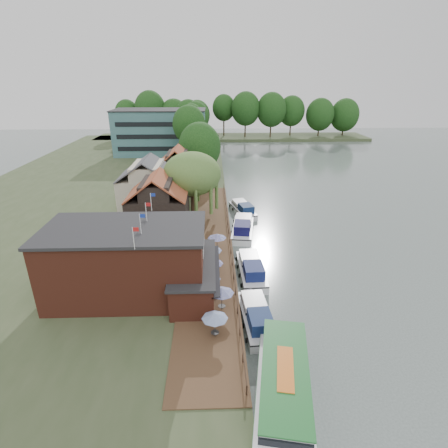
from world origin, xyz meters
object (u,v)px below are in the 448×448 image
object	(u,v)px
cottage_b	(148,184)
cruiser_1	(251,267)
pub	(148,261)
umbrella_5	(217,242)
umbrella_2	(211,285)
cruiser_3	(243,208)
cottage_c	(178,170)
willow	(193,187)
cruiser_0	(257,314)
cruiser_2	(243,226)
umbrella_0	(215,325)
swan	(307,394)
umbrella_3	(214,269)
tour_boat	(284,392)
umbrella_1	(222,299)
umbrella_4	(211,256)
hotel_block	(161,132)
cottage_a	(158,204)

from	to	relation	value
cottage_b	cruiser_1	distance (m)	25.62
pub	umbrella_5	bearing A→B (deg)	51.39
umbrella_2	cruiser_3	bearing A→B (deg)	78.23
umbrella_5	cruiser_3	world-z (taller)	umbrella_5
cottage_c	willow	xyz separation A→B (m)	(3.50, -14.00, 0.96)
cruiser_0	cruiser_2	bearing A→B (deg)	84.66
willow	umbrella_0	distance (m)	27.42
umbrella_2	swan	world-z (taller)	umbrella_2
cruiser_3	umbrella_3	bearing A→B (deg)	-117.27
cruiser_0	tour_boat	size ratio (longest dim) A/B	0.65
umbrella_1	umbrella_3	distance (m)	5.64
cruiser_2	cruiser_3	bearing A→B (deg)	93.37
pub	cruiser_1	xyz separation A→B (m)	(10.89, 4.55, -3.49)
cottage_c	umbrella_5	distance (m)	26.36
umbrella_5	umbrella_1	bearing A→B (deg)	-88.72
umbrella_1	cruiser_3	xyz separation A→B (m)	(4.27, 27.87, -1.20)
umbrella_5	cruiser_2	xyz separation A→B (m)	(3.90, 7.65, -1.06)
umbrella_0	cruiser_0	size ratio (longest dim) A/B	0.26
swan	umbrella_2	bearing A→B (deg)	121.32
cruiser_2	cruiser_3	world-z (taller)	cruiser_2
umbrella_4	cottage_c	bearing A→B (deg)	102.34
cruiser_0	umbrella_1	bearing A→B (deg)	161.40
pub	cruiser_1	distance (m)	12.31
umbrella_2	swan	size ratio (longest dim) A/B	5.40
umbrella_2	tour_boat	xyz separation A→B (m)	(5.01, -12.39, -0.76)
cruiser_0	cruiser_3	world-z (taller)	cruiser_0
pub	cruiser_2	size ratio (longest dim) A/B	1.98
cottage_b	cruiser_1	bearing A→B (deg)	-53.94
cottage_b	umbrella_1	world-z (taller)	cottage_b
umbrella_3	umbrella_5	xyz separation A→B (m)	(0.44, 6.45, 0.00)
hotel_block	cottage_a	size ratio (longest dim) A/B	2.95
umbrella_2	cruiser_1	distance (m)	7.22
cottage_b	umbrella_3	bearing A→B (deg)	-65.09
umbrella_0	cruiser_1	xyz separation A→B (m)	(4.32, 11.52, -1.13)
cruiser_0	swan	bearing A→B (deg)	-75.65
cottage_c	tour_boat	distance (m)	48.70
cruiser_0	cruiser_3	bearing A→B (deg)	83.72
cottage_b	tour_boat	distance (m)	41.33
cruiser_3	cottage_a	bearing A→B (deg)	-157.27
pub	umbrella_2	bearing A→B (deg)	-7.71
umbrella_2	cruiser_1	size ratio (longest dim) A/B	0.25
pub	hotel_block	distance (m)	71.49
cruiser_1	umbrella_3	bearing A→B (deg)	-154.48
cottage_c	cruiser_3	xyz separation A→B (m)	(11.53, -9.42, -4.17)
umbrella_0	swan	xyz separation A→B (m)	(6.62, -5.31, -2.07)
willow	umbrella_2	xyz separation A→B (m)	(2.73, -20.84, -3.93)
cruiser_2	tour_boat	bearing A→B (deg)	-81.46
pub	umbrella_1	size ratio (longest dim) A/B	8.42
umbrella_3	cruiser_1	bearing A→B (deg)	27.42
umbrella_5	tour_boat	size ratio (longest dim) A/B	0.17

